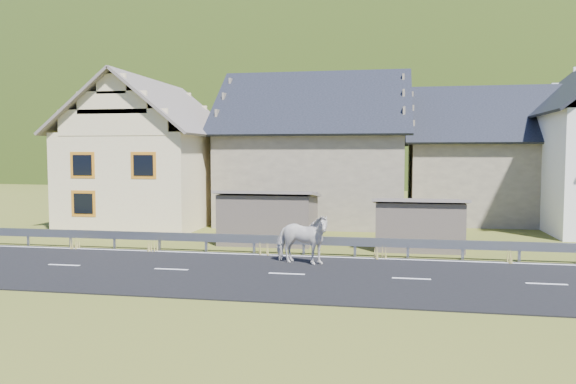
# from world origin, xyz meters

# --- Properties ---
(ground) EXTENTS (160.00, 160.00, 0.00)m
(ground) POSITION_xyz_m (0.00, 0.00, 0.00)
(ground) COLOR #454B18
(ground) RESTS_ON ground
(road) EXTENTS (60.00, 7.00, 0.04)m
(road) POSITION_xyz_m (0.00, 0.00, 0.02)
(road) COLOR black
(road) RESTS_ON ground
(lane_markings) EXTENTS (60.00, 6.60, 0.01)m
(lane_markings) POSITION_xyz_m (0.00, 0.00, 0.04)
(lane_markings) COLOR silver
(lane_markings) RESTS_ON road
(guardrail) EXTENTS (28.10, 0.09, 0.75)m
(guardrail) POSITION_xyz_m (-0.00, 3.68, 0.56)
(guardrail) COLOR #93969B
(guardrail) RESTS_ON ground
(shed_left) EXTENTS (4.30, 3.30, 2.40)m
(shed_left) POSITION_xyz_m (-2.00, 6.50, 1.10)
(shed_left) COLOR #6E6054
(shed_left) RESTS_ON ground
(shed_right) EXTENTS (3.80, 2.90, 2.20)m
(shed_right) POSITION_xyz_m (4.50, 6.00, 1.00)
(shed_right) COLOR #6E6054
(shed_right) RESTS_ON ground
(house_cream) EXTENTS (7.80, 9.80, 8.30)m
(house_cream) POSITION_xyz_m (-10.00, 12.00, 4.36)
(house_cream) COLOR beige
(house_cream) RESTS_ON ground
(house_stone_a) EXTENTS (10.80, 9.80, 8.90)m
(house_stone_a) POSITION_xyz_m (-1.00, 15.00, 4.63)
(house_stone_a) COLOR gray
(house_stone_a) RESTS_ON ground
(house_stone_b) EXTENTS (9.80, 8.80, 8.10)m
(house_stone_b) POSITION_xyz_m (9.00, 17.00, 4.24)
(house_stone_b) COLOR gray
(house_stone_b) RESTS_ON ground
(mountain) EXTENTS (440.00, 280.00, 260.00)m
(mountain) POSITION_xyz_m (5.00, 180.00, -20.00)
(mountain) COLOR #1E320D
(mountain) RESTS_ON ground
(conifer_patch) EXTENTS (76.00, 50.00, 28.00)m
(conifer_patch) POSITION_xyz_m (-55.00, 110.00, 6.00)
(conifer_patch) COLOR black
(conifer_patch) RESTS_ON ground
(horse) EXTENTS (1.44, 2.31, 1.81)m
(horse) POSITION_xyz_m (0.22, 1.72, 0.94)
(horse) COLOR silver
(horse) RESTS_ON road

